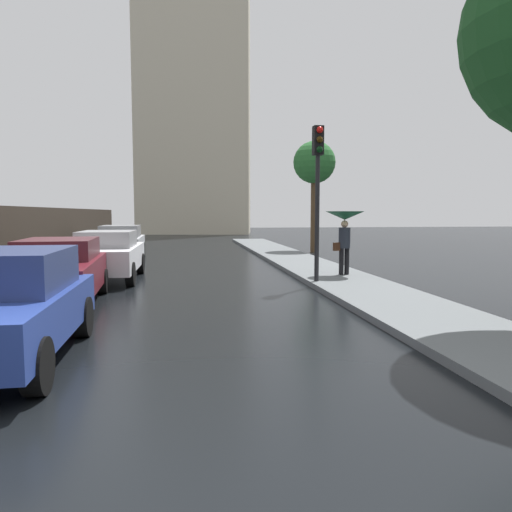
{
  "coord_description": "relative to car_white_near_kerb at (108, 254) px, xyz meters",
  "views": [
    {
      "loc": [
        0.73,
        -3.77,
        1.97
      ],
      "look_at": [
        2.46,
        8.03,
        0.9
      ],
      "focal_mm": 33.82,
      "sensor_mm": 36.0,
      "label": 1
    }
  ],
  "objects": [
    {
      "name": "traffic_light",
      "position": [
        5.72,
        -2.09,
        2.24
      ],
      "size": [
        0.26,
        0.39,
        4.1
      ],
      "color": "black",
      "rests_on": "sidewalk_strip"
    },
    {
      "name": "street_tree_near",
      "position": [
        8.59,
        8.85,
        3.6
      ],
      "size": [
        2.08,
        2.08,
        5.49
      ],
      "color": "#4C3823",
      "rests_on": "ground"
    },
    {
      "name": "pedestrian_with_umbrella_near",
      "position": [
        6.89,
        -0.86,
        0.92
      ],
      "size": [
        1.14,
        1.14,
        1.88
      ],
      "rotation": [
        0.0,
        0.0,
        0.16
      ],
      "color": "black",
      "rests_on": "sidewalk_strip"
    },
    {
      "name": "distant_tower",
      "position": [
        3.28,
        32.3,
        10.92
      ],
      "size": [
        11.14,
        7.73,
        29.11
      ],
      "color": "beige",
      "rests_on": "ground"
    },
    {
      "name": "ground",
      "position": [
        1.51,
        -10.78,
        -0.75
      ],
      "size": [
        120.0,
        120.0,
        0.0
      ],
      "primitive_type": "plane",
      "color": "black"
    },
    {
      "name": "car_white_near_kerb",
      "position": [
        0.0,
        0.0,
        0.0
      ],
      "size": [
        1.79,
        4.21,
        1.45
      ],
      "rotation": [
        0.0,
        0.0,
        3.14
      ],
      "color": "silver",
      "rests_on": "ground"
    },
    {
      "name": "car_maroon_far_lane",
      "position": [
        -0.47,
        -3.89,
        -0.02
      ],
      "size": [
        1.98,
        4.52,
        1.41
      ],
      "rotation": [
        0.0,
        0.0,
        3.2
      ],
      "color": "maroon",
      "rests_on": "ground"
    },
    {
      "name": "car_silver_mid_road",
      "position": [
        -0.51,
        6.7,
        -0.01
      ],
      "size": [
        1.91,
        4.14,
        1.43
      ],
      "rotation": [
        0.0,
        0.0,
        3.16
      ],
      "color": "#B2B5BA",
      "rests_on": "ground"
    }
  ]
}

